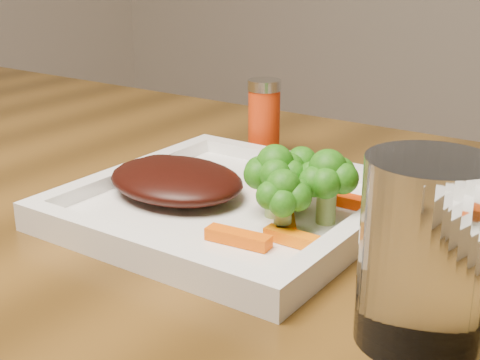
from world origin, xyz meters
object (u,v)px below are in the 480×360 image
Objects in this scene: plate at (231,210)px; drinking_glass at (423,253)px; steak at (176,180)px; spice_shaker at (264,119)px.

plate is 0.24m from drinking_glass.
spice_shaker is at bearing 95.45° from steak.
plate is 1.92× the size of steak.
steak is 0.18m from spice_shaker.
steak reaches higher than plate.
steak is (-0.06, -0.01, 0.02)m from plate.
drinking_glass is (0.27, -0.09, 0.03)m from steak.
plate is 2.25× the size of drinking_glass.
spice_shaker is at bearing 137.06° from drinking_glass.
drinking_glass is at bearing -18.08° from steak.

